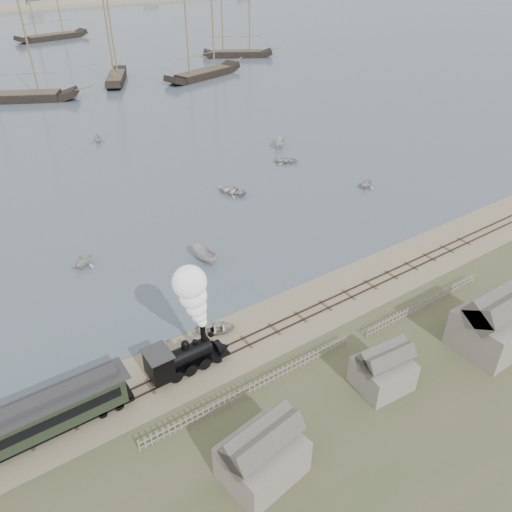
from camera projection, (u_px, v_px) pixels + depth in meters
ground at (271, 313)px, 46.49m from camera, size 600.00×600.00×0.00m
rail_track at (283, 325)px, 45.08m from camera, size 120.00×1.80×0.16m
picket_fence_west at (255, 391)px, 38.56m from camera, size 19.00×0.10×1.20m
picket_fence_east at (424, 308)px, 47.19m from camera, size 15.00×0.10×1.20m
shed_left at (262, 473)px, 32.74m from camera, size 5.00×4.00×4.10m
shed_mid at (380, 385)px, 39.10m from camera, size 4.00×3.50×3.60m
shed_right at (488, 345)px, 42.91m from camera, size 6.00×5.00×5.10m
locomotive at (194, 326)px, 38.67m from camera, size 7.25×2.71×9.04m
passenger_coach at (40, 417)px, 34.15m from camera, size 12.61×2.43×3.06m
beached_dinghy at (217, 328)px, 44.20m from camera, size 3.72×4.19×0.72m
rowboat_1 at (83, 260)px, 52.58m from camera, size 3.57×3.71×1.51m
rowboat_2 at (204, 255)px, 53.52m from camera, size 3.89×1.79×1.45m
rowboat_3 at (287, 160)px, 76.82m from camera, size 4.28×4.47×0.75m
rowboat_4 at (367, 183)px, 69.13m from camera, size 3.03×3.27×1.42m
rowboat_5 at (280, 142)px, 82.57m from camera, size 3.36×3.86×1.45m
rowboat_7 at (97, 138)px, 84.36m from camera, size 3.27×2.99×1.47m
rowboat_8 at (231, 190)px, 67.67m from camera, size 5.05×4.46×0.87m
schooner_2 at (8, 51)px, 100.24m from camera, size 23.79×15.77×20.00m
schooner_3 at (111, 37)px, 113.50m from camera, size 11.29×17.30×20.00m
schooner_4 at (201, 34)px, 117.35m from camera, size 22.86×11.13×20.00m
schooner_5 at (237, 19)px, 138.00m from camera, size 19.24×14.03×20.00m
schooner_8 at (46, 7)px, 161.73m from camera, size 24.42×9.49×20.00m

